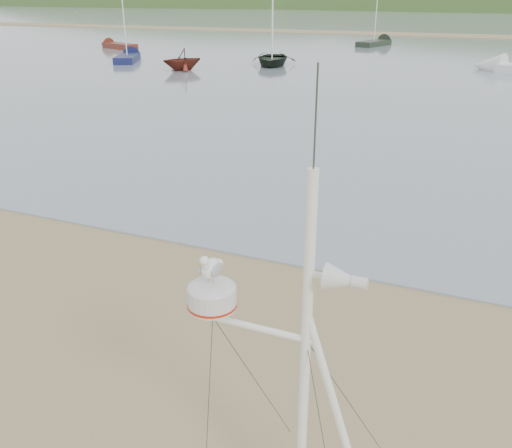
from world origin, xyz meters
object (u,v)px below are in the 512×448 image
at_px(sailboat_blue_near, 130,56).
at_px(sailboat_dark_mid, 381,42).
at_px(boat_dark, 272,32).
at_px(mast_rig, 295,432).
at_px(dinghy_red_far, 113,45).
at_px(sailboat_white_near, 512,68).
at_px(boat_red, 182,49).

bearing_deg(sailboat_blue_near, sailboat_dark_mid, 54.16).
bearing_deg(boat_dark, mast_rig, -83.72).
relative_size(mast_rig, dinghy_red_far, 0.79).
relative_size(dinghy_red_far, sailboat_blue_near, 0.95).
height_order(boat_dark, sailboat_dark_mid, sailboat_dark_mid).
relative_size(boat_dark, dinghy_red_far, 0.82).
distance_m(sailboat_dark_mid, sailboat_blue_near, 26.55).
height_order(sailboat_white_near, sailboat_blue_near, sailboat_white_near).
xyz_separation_m(boat_dark, sailboat_white_near, (16.01, 2.92, -2.02)).
xyz_separation_m(sailboat_white_near, sailboat_dark_mid, (-12.17, 17.71, 0.00)).
relative_size(boat_red, dinghy_red_far, 0.49).
distance_m(mast_rig, boat_red, 34.59).
bearing_deg(mast_rig, boat_red, 122.12).
relative_size(mast_rig, boat_red, 1.61).
xyz_separation_m(boat_dark, sailboat_blue_near, (-11.71, -0.89, -2.02)).
bearing_deg(sailboat_white_near, dinghy_red_far, 173.53).
bearing_deg(sailboat_dark_mid, boat_red, -108.31).
bearing_deg(boat_dark, dinghy_red_far, 144.58).
height_order(sailboat_white_near, sailboat_dark_mid, sailboat_white_near).
bearing_deg(sailboat_blue_near, mast_rig, -52.58).
height_order(mast_rig, sailboat_blue_near, sailboat_blue_near).
distance_m(boat_dark, boat_red, 6.80).
xyz_separation_m(boat_red, dinghy_red_far, (-14.65, 11.82, -1.12)).
bearing_deg(boat_dark, sailboat_dark_mid, 63.83).
xyz_separation_m(boat_red, sailboat_white_near, (20.63, 7.82, -1.10)).
height_order(mast_rig, sailboat_dark_mid, sailboat_dark_mid).
height_order(mast_rig, boat_red, mast_rig).
distance_m(dinghy_red_far, sailboat_dark_mid, 26.86).
xyz_separation_m(sailboat_white_near, dinghy_red_far, (-35.27, 4.00, -0.01)).
height_order(boat_dark, boat_red, boat_dark).
bearing_deg(sailboat_blue_near, boat_red, -29.49).
bearing_deg(boat_dark, sailboat_blue_near, 168.69).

